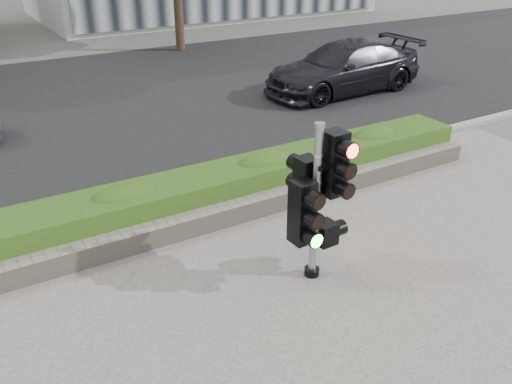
# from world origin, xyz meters

# --- Properties ---
(ground) EXTENTS (120.00, 120.00, 0.00)m
(ground) POSITION_xyz_m (0.00, 0.00, 0.00)
(ground) COLOR #51514C
(ground) RESTS_ON ground
(road) EXTENTS (60.00, 13.00, 0.02)m
(road) POSITION_xyz_m (0.00, 10.00, 0.01)
(road) COLOR black
(road) RESTS_ON ground
(curb) EXTENTS (60.00, 0.25, 0.12)m
(curb) POSITION_xyz_m (0.00, 3.15, 0.06)
(curb) COLOR gray
(curb) RESTS_ON ground
(stone_wall) EXTENTS (12.00, 0.32, 0.34)m
(stone_wall) POSITION_xyz_m (0.00, 1.90, 0.20)
(stone_wall) COLOR gray
(stone_wall) RESTS_ON sidewalk
(hedge) EXTENTS (12.00, 1.00, 0.68)m
(hedge) POSITION_xyz_m (0.00, 2.55, 0.37)
(hedge) COLOR #53882A
(hedge) RESTS_ON sidewalk
(traffic_signal) EXTENTS (0.81, 0.60, 2.34)m
(traffic_signal) POSITION_xyz_m (0.72, -0.06, 1.32)
(traffic_signal) COLOR black
(traffic_signal) RESTS_ON sidewalk
(car_dark) EXTENTS (5.17, 2.22, 1.48)m
(car_dark) POSITION_xyz_m (7.26, 7.30, 0.76)
(car_dark) COLOR black
(car_dark) RESTS_ON road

